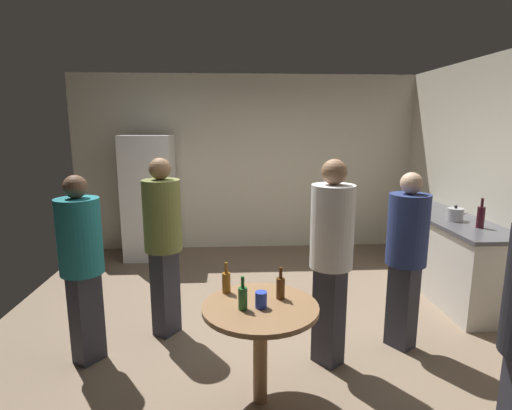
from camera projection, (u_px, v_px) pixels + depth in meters
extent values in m
cube|color=#7A6651|center=(257.00, 328.00, 4.03)|extent=(5.20, 5.20, 0.10)
cube|color=silver|center=(247.00, 163.00, 6.34)|extent=(5.32, 0.06, 2.70)
cube|color=white|center=(150.00, 197.00, 5.92)|extent=(0.70, 0.65, 1.80)
cube|color=#262628|center=(160.00, 195.00, 5.58)|extent=(0.03, 0.03, 0.60)
cube|color=beige|center=(445.00, 255.00, 4.77)|extent=(0.60, 2.04, 0.86)
cube|color=#4C4C51|center=(449.00, 218.00, 4.69)|extent=(0.64, 2.08, 0.04)
cylinder|color=#B2B2B7|center=(455.00, 215.00, 4.46)|extent=(0.17, 0.17, 0.14)
sphere|color=black|center=(456.00, 207.00, 4.44)|extent=(0.04, 0.04, 0.04)
cone|color=#B2B2B7|center=(465.00, 213.00, 4.46)|extent=(0.09, 0.04, 0.06)
cylinder|color=#3F141E|center=(481.00, 217.00, 4.14)|extent=(0.08, 0.08, 0.22)
cylinder|color=#3F141E|center=(482.00, 203.00, 4.11)|extent=(0.03, 0.03, 0.09)
cylinder|color=#26662D|center=(417.00, 198.00, 5.41)|extent=(0.06, 0.06, 0.15)
cylinder|color=#26662D|center=(418.00, 190.00, 5.39)|extent=(0.02, 0.02, 0.08)
cylinder|color=olive|center=(260.00, 356.00, 2.83)|extent=(0.10, 0.10, 0.70)
cylinder|color=olive|center=(260.00, 308.00, 2.76)|extent=(0.80, 0.80, 0.03)
cylinder|color=#8C5919|center=(226.00, 283.00, 2.95)|extent=(0.06, 0.06, 0.15)
cylinder|color=#8C5919|center=(226.00, 268.00, 2.92)|extent=(0.02, 0.02, 0.08)
cylinder|color=#593314|center=(280.00, 288.00, 2.85)|extent=(0.06, 0.06, 0.15)
cylinder|color=#593314|center=(281.00, 273.00, 2.82)|extent=(0.02, 0.02, 0.08)
cylinder|color=#26662D|center=(243.00, 299.00, 2.68)|extent=(0.06, 0.06, 0.15)
cylinder|color=#26662D|center=(243.00, 282.00, 2.66)|extent=(0.02, 0.02, 0.08)
cylinder|color=blue|center=(261.00, 300.00, 2.71)|extent=(0.08, 0.08, 0.11)
cube|color=#2D2D38|center=(329.00, 315.00, 3.29)|extent=(0.27, 0.28, 0.83)
cylinder|color=white|center=(332.00, 227.00, 3.15)|extent=(0.48, 0.48, 0.66)
sphere|color=#8C6647|center=(334.00, 172.00, 3.07)|extent=(0.20, 0.20, 0.20)
cube|color=#2D2D38|center=(402.00, 305.00, 3.55)|extent=(0.26, 0.28, 0.77)
cylinder|color=navy|center=(408.00, 230.00, 3.41)|extent=(0.47, 0.47, 0.61)
sphere|color=#D8AD8C|center=(411.00, 183.00, 3.34)|extent=(0.18, 0.18, 0.18)
cube|color=#2D2D38|center=(87.00, 317.00, 3.33)|extent=(0.27, 0.28, 0.77)
cylinder|color=#1E727A|center=(80.00, 236.00, 3.19)|extent=(0.47, 0.47, 0.61)
sphere|color=brown|center=(75.00, 187.00, 3.12)|extent=(0.18, 0.18, 0.18)
cube|color=#2D2D38|center=(166.00, 292.00, 3.77)|extent=(0.26, 0.28, 0.82)
cylinder|color=olive|center=(162.00, 216.00, 3.63)|extent=(0.47, 0.47, 0.65)
sphere|color=#8C6647|center=(160.00, 169.00, 3.54)|extent=(0.19, 0.19, 0.19)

